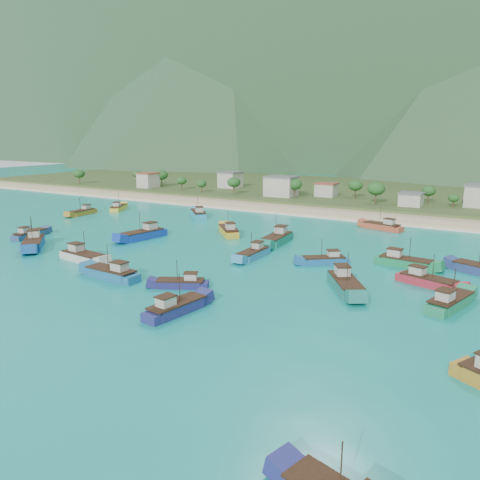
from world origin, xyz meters
The scene contains 26 objects.
ground centered at (0.00, 0.00, 0.00)m, with size 600.00×600.00×0.00m, color #0B7F6D.
beach centered at (0.00, 79.00, 0.00)m, with size 400.00×18.00×1.20m, color beige.
land centered at (0.00, 140.00, 0.00)m, with size 400.00×110.00×2.40m, color #385123.
surf_line centered at (0.00, 69.50, 0.00)m, with size 400.00×2.50×0.08m, color white.
mountains centered at (-18.31, 403.81, 106.83)m, with size 1520.00×440.00×260.00m.
village centered at (12.94, 104.93, 4.78)m, with size 212.16×32.71×7.41m.
vegetation centered at (-1.91, 103.85, 5.23)m, with size 277.00×25.87×9.13m.
boat_0 centered at (-24.45, 18.53, 0.94)m, with size 5.57×12.87×7.35m.
boat_2 centered at (22.67, 19.62, 0.60)m, with size 8.96×7.88×5.47m.
boat_3 centered at (6.46, 30.94, 0.96)m, with size 4.80×12.85×7.43m.
boat_4 centered at (36.81, 25.72, 0.78)m, with size 11.16×4.19×6.45m.
boat_5 centered at (-20.38, -3.96, 0.84)m, with size 11.79×4.65×6.79m.
boat_6 centered at (-50.03, 5.02, 0.66)m, with size 4.68×10.21×5.82m.
boat_9 centered at (-39.46, -1.58, 0.94)m, with size 11.61×11.09×7.33m.
boat_12 centered at (-6.52, -9.42, 0.81)m, with size 11.30×3.75×6.61m.
boat_13 centered at (-31.30, 51.26, 0.86)m, with size 10.64×10.77×6.91m.
boat_14 centered at (7.29, -7.02, 0.56)m, with size 9.07×6.42×5.23m.
boat_15 centered at (-65.80, 35.25, 0.71)m, with size 4.07×10.55×6.09m.
boat_19 centered at (23.69, 60.46, 0.77)m, with size 11.33×6.00×6.42m.
boat_20 centered at (47.53, 5.94, 0.76)m, with size 5.94×11.20×6.35m.
boat_21 centered at (8.04, 16.38, 0.71)m, with size 3.11×10.32×6.09m.
boat_22 centered at (42.79, 15.31, 0.71)m, with size 10.75×6.01×6.09m.
boat_24 centered at (-62.59, 48.03, 0.72)m, with size 7.64×10.59×6.14m.
boat_26 centered at (13.85, -16.75, 0.73)m, with size 4.47×10.77×6.17m.
boat_27 centered at (31.42, 5.95, 0.88)m, with size 9.42×11.83×7.00m.
boat_28 centered at (-8.80, 33.50, 0.85)m, with size 10.31×10.79×6.81m.
Camera 1 is at (54.43, -66.62, 25.18)m, focal length 35.00 mm.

